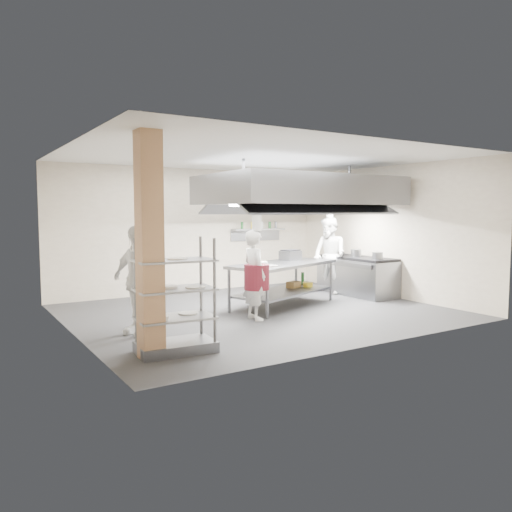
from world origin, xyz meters
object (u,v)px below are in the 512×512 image
chef_head (255,275)px  chef_line (330,256)px  cooking_range (357,277)px  pass_rack (175,296)px  island (283,284)px  griddle (290,255)px  stockpot (356,253)px  chef_plating (138,280)px

chef_head → chef_line: (3.06, 1.52, 0.10)m
cooking_range → chef_line: (-0.48, 0.44, 0.50)m
pass_rack → chef_head: chef_head is taller
cooking_range → pass_rack: bearing=-157.6°
pass_rack → chef_line: bearing=32.9°
pass_rack → chef_line: 5.80m
island → cooking_range: 2.36m
chef_head → island: bearing=-53.3°
griddle → pass_rack: bearing=-160.8°
cooking_range → chef_line: 0.82m
chef_head → griddle: size_ratio=3.95×
chef_line → griddle: 1.46m
island → griddle: (0.44, 0.37, 0.56)m
griddle → stockpot: bearing=-14.6°
island → pass_rack: 3.84m
chef_head → stockpot: bearing=-69.2°
chef_plating → cooking_range: bearing=74.5°
chef_line → chef_head: bearing=-66.8°
island → cooking_range: size_ratio=1.28×
chef_head → chef_line: 3.42m
chef_line → stockpot: size_ratio=7.46×
griddle → stockpot: (1.90, -0.03, -0.03)m
pass_rack → stockpot: bearing=27.5°
griddle → stockpot: griddle is taller
pass_rack → chef_head: (2.05, 1.22, 0.02)m
pass_rack → chef_plating: size_ratio=0.91×
pass_rack → chef_plating: 1.31m
island → chef_plating: chef_plating is taller
island → griddle: 0.80m
cooking_range → chef_line: bearing=137.7°
island → stockpot: 2.42m
cooking_range → chef_line: chef_line is taller
chef_head → chef_plating: (-2.14, 0.08, 0.06)m
chef_head → pass_rack: bearing=123.8°
chef_line → griddle: chef_line is taller
chef_plating → griddle: size_ratio=4.24×
pass_rack → chef_head: bearing=35.4°
stockpot → chef_plating: bearing=-169.6°
island → chef_line: size_ratio=1.40×
chef_plating → griddle: 3.94m
stockpot → griddle: bearing=179.0°
chef_line → griddle: (-1.42, -0.36, 0.09)m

